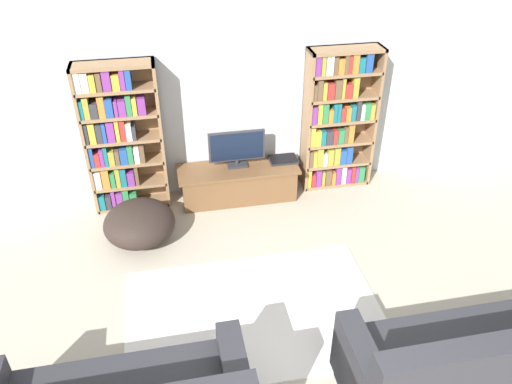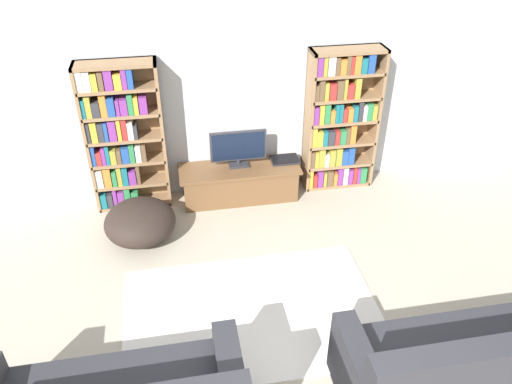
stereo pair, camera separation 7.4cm
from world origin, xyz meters
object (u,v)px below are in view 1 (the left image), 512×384
Objects in this scene: television at (237,148)px; couch_right_sofa at (481,364)px; laptop at (283,159)px; bookshelf_right at (336,120)px; beanbag_ottoman at (140,223)px; bookshelf_left at (119,137)px; tv_stand at (238,182)px.

couch_right_sofa is at bearing -66.23° from television.
bookshelf_right is at bearing 4.14° from laptop.
bookshelf_right is 2.29× the size of beanbag_ottoman.
bookshelf_left is 2.58m from bookshelf_right.
beanbag_ottoman is (-1.19, -0.66, -0.45)m from television.
tv_stand is at bearing -172.88° from laptop.
bookshelf_left reaches higher than television.
bookshelf_left is 0.85× the size of couch_right_sofa.
beanbag_ottoman is at bearing -163.25° from bookshelf_right.
bookshelf_left is at bearing 178.49° from laptop.
tv_stand is 0.70× the size of couch_right_sofa.
bookshelf_right is 5.07× the size of laptop.
tv_stand is at bearing 114.14° from couch_right_sofa.
tv_stand is 4.18× the size of laptop.
bookshelf_left and bookshelf_right have the same top height.
bookshelf_left is at bearing 179.94° from bookshelf_right.
television is at bearing -3.01° from bookshelf_left.
bookshelf_left is 5.07× the size of laptop.
television is (-1.24, -0.07, -0.21)m from bookshelf_right.
bookshelf_left reaches higher than couch_right_sofa.
couch_right_sofa is at bearing -65.86° from tv_stand.
television reaches higher than tv_stand.
television is at bearing -176.88° from bookshelf_right.
bookshelf_right is at bearing 3.12° from television.
bookshelf_right is at bearing -0.06° from bookshelf_left.
tv_stand is 0.62m from laptop.
couch_right_sofa is 2.68× the size of beanbag_ottoman.
couch_right_sofa is at bearing -87.71° from bookshelf_right.
tv_stand is (1.34, -0.12, -0.70)m from bookshelf_left.
bookshelf_right is 1.26m from television.
bookshelf_left reaches higher than laptop.
bookshelf_right is 1.21× the size of tv_stand.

